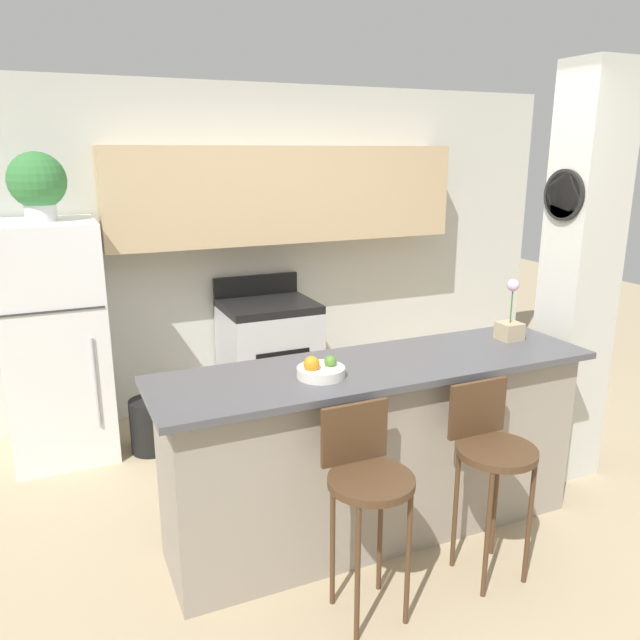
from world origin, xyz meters
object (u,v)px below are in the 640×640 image
Objects in this scene: stove_range at (269,357)px; fruit_bowl at (320,370)px; bar_stool_right at (491,452)px; bar_stool_left at (367,481)px; orchid_vase at (510,323)px; potted_plant_on_fridge at (37,183)px; refrigerator at (56,341)px; trash_bin at (151,425)px.

fruit_bowl reaches higher than stove_range.
stove_range reaches higher than bar_stool_right.
stove_range is 2.34m from bar_stool_right.
orchid_vase is (1.24, 0.58, 0.43)m from bar_stool_left.
fruit_bowl is (1.16, -1.80, -0.83)m from potted_plant_on_fridge.
stove_range is 2.07m from potted_plant_on_fridge.
potted_plant_on_fridge reaches higher than bar_stool_left.
stove_range reaches higher than bar_stool_left.
refrigerator reaches higher than stove_range.
orchid_vase reaches higher than trash_bin.
refrigerator reaches higher than fruit_bowl.
bar_stool_right is 2.55× the size of trash_bin.
bar_stool_left reaches higher than trash_bin.
orchid_vase reaches higher than stove_range.
bar_stool_left is 1.00× the size of bar_stool_right.
bar_stool_right is at bearing -134.27° from orchid_vase.
trash_bin is (-0.61, 1.54, -0.83)m from fruit_bowl.
refrigerator is 2.95m from orchid_vase.
refrigerator is 1.04m from potted_plant_on_fridge.
orchid_vase is at bearing -37.06° from trash_bin.
refrigerator is at bearing 129.39° from bar_stool_right.
orchid_vase is 0.95× the size of trash_bin.
stove_range is at bearing 17.68° from trash_bin.
bar_stool_left is 4.12× the size of fruit_bowl.
refrigerator reaches higher than orchid_vase.
orchid_vase is at bearing -34.68° from potted_plant_on_fridge.
stove_range is 1.97m from fruit_bowl.
fruit_bowl is at bearing 146.51° from bar_stool_right.
bar_stool_left is 2.70× the size of orchid_vase.
bar_stool_left is at bearing -154.93° from orchid_vase.
bar_stool_right is 4.12× the size of fruit_bowl.
bar_stool_right is at bearing -33.49° from fruit_bowl.
stove_range is 2.82× the size of trash_bin.
stove_range is at bearing 116.86° from orchid_vase.
fruit_bowl is 1.85m from trash_bin.
potted_plant_on_fridge reaches higher than stove_range.
bar_stool_left is at bearing -87.77° from fruit_bowl.
potted_plant_on_fridge is 1.85× the size of fruit_bowl.
stove_range is at bearing 2.24° from refrigerator.
potted_plant_on_fridge reaches higher than bar_stool_right.
trash_bin is at bearing 142.94° from orchid_vase.
refrigerator reaches higher than bar_stool_right.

